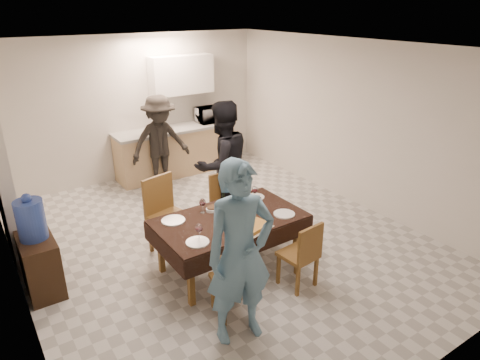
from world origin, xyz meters
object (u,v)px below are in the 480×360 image
object	(u,v)px
water_jug	(31,220)
person_kitchen	(160,142)
wine_bottle	(224,205)
savoury_tart	(255,226)
water_pitcher	(256,205)
person_far	(222,165)
person_near	(240,254)
microwave	(210,114)
dining_table	(230,220)
console	(40,264)

from	to	relation	value
water_jug	person_kitchen	bearing A→B (deg)	40.05
wine_bottle	savoury_tart	size ratio (longest dim) A/B	0.86
water_jug	water_pitcher	bearing A→B (deg)	-19.99
person_far	person_kitchen	world-z (taller)	person_far
savoury_tart	person_near	xyz separation A→B (m)	(-0.65, -0.67, 0.21)
savoury_tart	microwave	bearing A→B (deg)	66.96
dining_table	person_near	xyz separation A→B (m)	(-0.55, -1.05, 0.27)
wine_bottle	person_kitchen	bearing A→B (deg)	81.26
console	water_pitcher	xyz separation A→B (m)	(2.39, -0.87, 0.45)
water_jug	savoury_tart	size ratio (longest dim) A/B	1.19
dining_table	water_jug	xyz separation A→B (m)	(-2.04, 0.82, 0.24)
water_pitcher	savoury_tart	distance (m)	0.42
savoury_tart	microwave	world-z (taller)	microwave
dining_table	console	size ratio (longest dim) A/B	2.44
savoury_tart	person_far	world-z (taller)	person_far
person_kitchen	wine_bottle	bearing A→B (deg)	-98.74
savoury_tart	person_far	xyz separation A→B (m)	(0.45, 1.43, 0.22)
console	person_near	world-z (taller)	person_near
water_jug	person_near	bearing A→B (deg)	-51.50
water_pitcher	person_kitchen	world-z (taller)	person_kitchen
dining_table	savoury_tart	distance (m)	0.40
microwave	person_far	bearing A→B (deg)	63.63
console	water_jug	xyz separation A→B (m)	(0.00, 0.00, 0.56)
microwave	person_near	distance (m)	4.88
console	water_jug	size ratio (longest dim) A/B	1.61
wine_bottle	person_far	bearing A→B (deg)	59.04
wine_bottle	person_kitchen	distance (m)	2.83
wine_bottle	water_pitcher	xyz separation A→B (m)	(0.40, -0.10, -0.07)
console	person_kitchen	bearing A→B (deg)	40.05
console	person_near	size ratio (longest dim) A/B	0.39
wine_bottle	water_pitcher	distance (m)	0.42
person_far	savoury_tart	bearing A→B (deg)	67.07
water_pitcher	dining_table	bearing A→B (deg)	171.87
dining_table	water_pitcher	size ratio (longest dim) A/B	9.29
dining_table	savoury_tart	world-z (taller)	savoury_tart
water_pitcher	microwave	distance (m)	3.61
wine_bottle	dining_table	bearing A→B (deg)	-45.00
console	dining_table	bearing A→B (deg)	-21.88
water_jug	dining_table	bearing A→B (deg)	-21.88
wine_bottle	water_pitcher	size ratio (longest dim) A/B	1.72
water_jug	savoury_tart	xyz separation A→B (m)	(2.14, -1.20, -0.19)
dining_table	microwave	size ratio (longest dim) A/B	3.29
person_far	person_kitchen	distance (m)	1.81
wine_bottle	person_near	distance (m)	1.21
water_jug	savoury_tart	world-z (taller)	water_jug
console	person_near	distance (m)	2.46
person_far	person_kitchen	xyz separation A→B (m)	(-0.17, 1.80, -0.10)
wine_bottle	person_kitchen	world-z (taller)	person_kitchen
person_near	microwave	bearing A→B (deg)	73.19
person_near	console	bearing A→B (deg)	138.68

